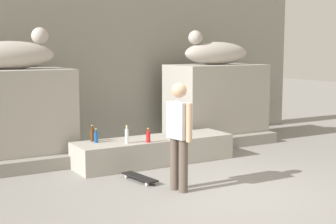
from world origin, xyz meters
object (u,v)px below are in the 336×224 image
Objects in this scene: skateboard at (140,177)px; bottle_red at (148,137)px; statue_reclining_right at (215,52)px; bottle_blue at (96,137)px; statue_reclining_left at (12,54)px; bottle_brown at (92,135)px; skater at (179,132)px; bottle_clear at (127,136)px.

bottle_red is (0.53, 0.69, 0.52)m from skateboard.
statue_reclining_right reaches higher than bottle_blue.
statue_reclining_left is at bearing 136.85° from bottle_blue.
statue_reclining_right is 3.37m from bottle_red.
statue_reclining_left is 2.19m from bottle_blue.
skater is at bearing -74.68° from bottle_brown.
bottle_clear reaches higher than bottle_red.
bottle_brown is at bearing 21.01° from statue_reclining_right.
statue_reclining_right is at bearing 17.98° from bottle_blue.
bottle_clear is at bearing -46.29° from bottle_brown.
statue_reclining_left reaches higher than skateboard.
statue_reclining_right is at bearing 15.61° from bottle_brown.
bottle_clear reaches higher than bottle_blue.
statue_reclining_right is 4.33m from skater.
statue_reclining_left is at bearing 141.91° from bottle_red.
statue_reclining_left is at bearing 138.59° from bottle_clear.
statue_reclining_left reaches higher than bottle_clear.
statue_reclining_right is at bearing 26.01° from bottle_clear.
bottle_blue is at bearing 150.54° from bottle_red.
skateboard is 1.02m from bottle_red.
bottle_clear is (-0.11, 1.61, -0.30)m from skater.
bottle_blue is at bearing 143.53° from bottle_clear.
statue_reclining_left is 1.00× the size of statue_reclining_right.
bottle_clear is at bearing -36.47° from bottle_blue.
bottle_clear is (0.16, 0.82, 0.55)m from skateboard.
skater is at bearing -73.85° from bottle_blue.
skater is 5.09× the size of bottle_clear.
bottle_red is 0.94m from bottle_blue.
bottle_clear is at bearing -19.03° from skateboard.
bottle_red reaches higher than skateboard.
bottle_brown is (1.16, -0.95, -1.47)m from statue_reclining_left.
skater is at bearing -99.83° from bottle_red.
statue_reclining_left is 2.94m from bottle_red.
statue_reclining_right is (4.58, 0.01, 0.00)m from statue_reclining_left.
bottle_clear is at bearing 160.73° from bottle_red.
bottle_red is (1.99, -1.56, -1.49)m from statue_reclining_left.
bottle_brown is at bearing -34.28° from statue_reclining_left.
statue_reclining_left is 3.69m from skater.
skateboard is 1.00m from bottle_clear.
bottle_clear is (0.46, -0.49, 0.02)m from bottle_brown.
bottle_red is 0.88× the size of bottle_brown.
statue_reclining_right is 4.34m from skateboard.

